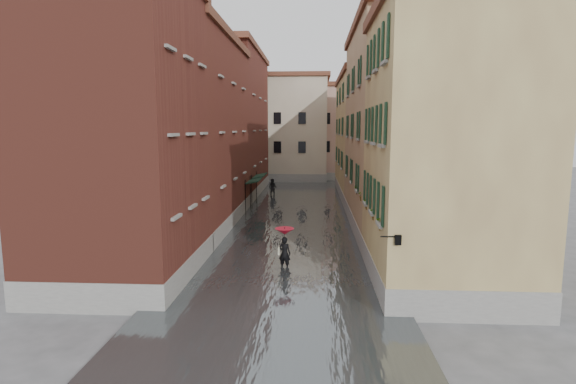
# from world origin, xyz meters

# --- Properties ---
(ground) EXTENTS (120.00, 120.00, 0.00)m
(ground) POSITION_xyz_m (0.00, 0.00, 0.00)
(ground) COLOR #505052
(ground) RESTS_ON ground
(floodwater) EXTENTS (10.00, 60.00, 0.20)m
(floodwater) POSITION_xyz_m (0.00, 13.00, 0.10)
(floodwater) COLOR #505658
(floodwater) RESTS_ON ground
(building_left_near) EXTENTS (6.00, 8.00, 13.00)m
(building_left_near) POSITION_xyz_m (-7.00, -2.00, 6.50)
(building_left_near) COLOR brown
(building_left_near) RESTS_ON ground
(building_left_mid) EXTENTS (6.00, 14.00, 12.50)m
(building_left_mid) POSITION_xyz_m (-7.00, 9.00, 6.25)
(building_left_mid) COLOR #55271A
(building_left_mid) RESTS_ON ground
(building_left_far) EXTENTS (6.00, 16.00, 14.00)m
(building_left_far) POSITION_xyz_m (-7.00, 24.00, 7.00)
(building_left_far) COLOR brown
(building_left_far) RESTS_ON ground
(building_right_near) EXTENTS (6.00, 8.00, 11.50)m
(building_right_near) POSITION_xyz_m (7.00, -2.00, 5.75)
(building_right_near) COLOR #93764C
(building_right_near) RESTS_ON ground
(building_right_mid) EXTENTS (6.00, 14.00, 13.00)m
(building_right_mid) POSITION_xyz_m (7.00, 9.00, 6.50)
(building_right_mid) COLOR tan
(building_right_mid) RESTS_ON ground
(building_right_far) EXTENTS (6.00, 16.00, 11.50)m
(building_right_far) POSITION_xyz_m (7.00, 24.00, 5.75)
(building_right_far) COLOR #93764C
(building_right_far) RESTS_ON ground
(building_end_cream) EXTENTS (12.00, 9.00, 13.00)m
(building_end_cream) POSITION_xyz_m (-3.00, 38.00, 6.50)
(building_end_cream) COLOR beige
(building_end_cream) RESTS_ON ground
(building_end_pink) EXTENTS (10.00, 9.00, 12.00)m
(building_end_pink) POSITION_xyz_m (6.00, 40.00, 6.00)
(building_end_pink) COLOR tan
(building_end_pink) RESTS_ON ground
(awning_near) EXTENTS (1.09, 2.85, 2.80)m
(awning_near) POSITION_xyz_m (-3.49, 14.82, 2.46)
(awning_near) COLOR black
(awning_near) RESTS_ON ground
(awning_far) EXTENTS (1.09, 3.40, 2.80)m
(awning_far) POSITION_xyz_m (-3.48, 18.74, 2.48)
(awning_far) COLOR black
(awning_far) RESTS_ON ground
(wall_lantern) EXTENTS (0.71, 0.22, 0.35)m
(wall_lantern) POSITION_xyz_m (4.33, -6.00, 3.01)
(wall_lantern) COLOR black
(wall_lantern) RESTS_ON ground
(window_planters) EXTENTS (0.59, 10.38, 0.84)m
(window_planters) POSITION_xyz_m (4.12, 0.39, 3.51)
(window_planters) COLOR brown
(window_planters) RESTS_ON ground
(pedestrian_main) EXTENTS (0.96, 0.96, 2.06)m
(pedestrian_main) POSITION_xyz_m (0.04, -0.35, 1.25)
(pedestrian_main) COLOR black
(pedestrian_main) RESTS_ON ground
(pedestrian_far) EXTENTS (1.04, 0.91, 1.80)m
(pedestrian_far) POSITION_xyz_m (-2.65, 22.96, 0.90)
(pedestrian_far) COLOR black
(pedestrian_far) RESTS_ON ground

